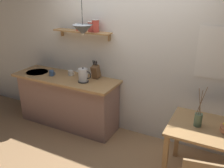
% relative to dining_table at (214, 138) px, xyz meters
% --- Properties ---
extents(ground_plane, '(14.00, 14.00, 0.00)m').
position_rel_dining_table_xyz_m(ground_plane, '(-1.39, 0.03, -0.64)').
color(ground_plane, '#A87F56').
extents(back_wall, '(6.80, 0.11, 2.70)m').
position_rel_dining_table_xyz_m(back_wall, '(-1.18, 0.68, 0.71)').
color(back_wall, white).
rests_on(back_wall, ground_plane).
extents(kitchen_counter, '(1.83, 0.63, 0.90)m').
position_rel_dining_table_xyz_m(kitchen_counter, '(-2.39, 0.35, -0.19)').
color(kitchen_counter, gray).
rests_on(kitchen_counter, ground_plane).
extents(wall_shelf, '(1.00, 0.20, 0.32)m').
position_rel_dining_table_xyz_m(wall_shelf, '(-2.05, 0.52, 1.04)').
color(wall_shelf, tan).
extents(dining_table, '(1.04, 0.74, 0.76)m').
position_rel_dining_table_xyz_m(dining_table, '(0.00, 0.00, 0.00)').
color(dining_table, tan).
rests_on(dining_table, ground_plane).
extents(twig_vase, '(0.10, 0.09, 0.51)m').
position_rel_dining_table_xyz_m(twig_vase, '(-0.20, -0.02, 0.21)').
color(twig_vase, '#567056').
rests_on(twig_vase, dining_table).
extents(electric_kettle, '(0.26, 0.17, 0.24)m').
position_rel_dining_table_xyz_m(electric_kettle, '(-1.99, 0.28, 0.36)').
color(electric_kettle, black).
rests_on(electric_kettle, kitchen_counter).
extents(knife_block, '(0.11, 0.16, 0.31)m').
position_rel_dining_table_xyz_m(knife_block, '(-1.89, 0.50, 0.37)').
color(knife_block, brown).
rests_on(knife_block, kitchen_counter).
extents(coffee_mug_by_sink, '(0.12, 0.08, 0.09)m').
position_rel_dining_table_xyz_m(coffee_mug_by_sink, '(-2.62, 0.27, 0.30)').
color(coffee_mug_by_sink, '#3D5B89').
rests_on(coffee_mug_by_sink, kitchen_counter).
extents(coffee_mug_spare, '(0.12, 0.08, 0.09)m').
position_rel_dining_table_xyz_m(coffee_mug_spare, '(-2.34, 0.43, 0.30)').
color(coffee_mug_spare, white).
rests_on(coffee_mug_spare, kitchen_counter).
extents(pendant_lamp, '(0.29, 0.29, 0.60)m').
position_rel_dining_table_xyz_m(pendant_lamp, '(-1.92, 0.22, 1.08)').
color(pendant_lamp, black).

